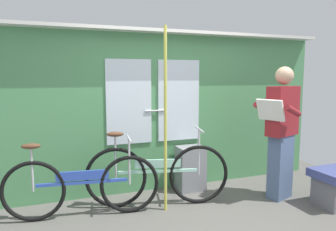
{
  "coord_description": "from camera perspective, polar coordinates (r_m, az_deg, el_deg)",
  "views": [
    {
      "loc": [
        -1.52,
        -2.88,
        1.56
      ],
      "look_at": [
        -0.15,
        0.76,
        1.07
      ],
      "focal_mm": 33.97,
      "sensor_mm": 36.0,
      "label": 1
    }
  ],
  "objects": [
    {
      "name": "ground_plane",
      "position": [
        3.62,
        6.88,
        -18.81
      ],
      "size": [
        5.64,
        3.98,
        0.04
      ],
      "primitive_type": "cube",
      "color": "#56544F"
    },
    {
      "name": "train_door_wall",
      "position": [
        4.36,
        -0.18,
        1.41
      ],
      "size": [
        4.64,
        0.28,
        2.15
      ],
      "color": "#4C8C56",
      "rests_on": "ground_plane"
    },
    {
      "name": "bicycle_near_door",
      "position": [
        3.7,
        -15.16,
        -12.05
      ],
      "size": [
        1.69,
        0.44,
        0.88
      ],
      "rotation": [
        0.0,
        0.0,
        -0.14
      ],
      "color": "black",
      "rests_on": "ground_plane"
    },
    {
      "name": "bicycle_leaning_behind",
      "position": [
        3.88,
        -1.93,
        -10.48
      ],
      "size": [
        1.69,
        0.56,
        0.94
      ],
      "rotation": [
        0.0,
        0.0,
        -0.24
      ],
      "color": "black",
      "rests_on": "ground_plane"
    },
    {
      "name": "passenger_reading_newspaper",
      "position": [
        4.24,
        19.69,
        -2.47
      ],
      "size": [
        0.62,
        0.56,
        1.68
      ],
      "rotation": [
        0.0,
        0.0,
        3.48
      ],
      "color": "slate",
      "rests_on": "ground_plane"
    },
    {
      "name": "trash_bin_by_wall",
      "position": [
        4.43,
        4.05,
        -9.4
      ],
      "size": [
        0.36,
        0.28,
        0.61
      ],
      "primitive_type": "cube",
      "color": "gray",
      "rests_on": "ground_plane"
    },
    {
      "name": "handrail_pole",
      "position": [
        3.6,
        -0.47,
        -0.95
      ],
      "size": [
        0.04,
        0.04,
        2.11
      ],
      "primitive_type": "cylinder",
      "color": "#C6C14C",
      "rests_on": "ground_plane"
    }
  ]
}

